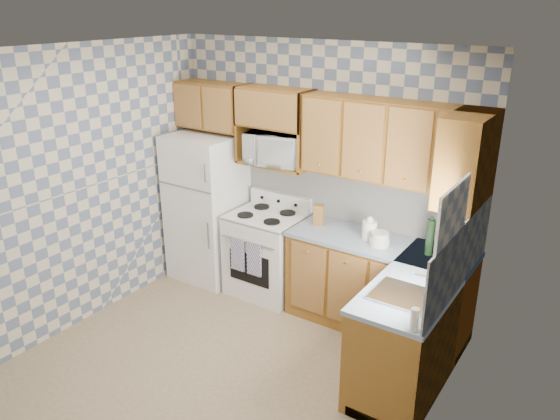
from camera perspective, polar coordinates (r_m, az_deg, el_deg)
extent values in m
plane|color=#78664C|center=(5.10, -5.34, -15.73)|extent=(3.40, 3.40, 0.00)
cube|color=slate|center=(5.67, 4.34, 3.62)|extent=(3.40, 0.02, 2.70)
cube|color=slate|center=(3.68, 15.25, -7.17)|extent=(0.02, 3.20, 2.70)
cube|color=white|center=(5.54, 7.85, 1.40)|extent=(2.60, 0.02, 0.56)
cube|color=white|center=(4.44, 18.35, -4.62)|extent=(0.02, 1.60, 0.56)
cube|color=white|center=(6.27, -7.59, 0.28)|extent=(0.75, 0.70, 1.68)
cube|color=white|center=(5.98, -1.37, -4.66)|extent=(0.76, 0.65, 0.90)
cube|color=silver|center=(5.79, -1.41, -0.61)|extent=(0.76, 0.65, 0.02)
cube|color=white|center=(5.97, 0.09, 1.05)|extent=(0.76, 0.08, 0.17)
cube|color=navy|center=(5.76, -4.43, -4.67)|extent=(0.17, 0.02, 0.36)
cube|color=navy|center=(5.64, -2.73, -5.19)|extent=(0.17, 0.02, 0.36)
cube|color=brown|center=(5.45, 10.14, -7.86)|extent=(1.75, 0.60, 0.88)
cube|color=brown|center=(4.87, 13.99, -11.95)|extent=(0.60, 1.60, 0.88)
cube|color=slate|center=(5.24, 10.44, -3.47)|extent=(1.77, 0.63, 0.04)
cube|color=slate|center=(4.64, 14.43, -7.16)|extent=(0.63, 1.60, 0.04)
cube|color=brown|center=(5.05, 11.79, 6.95)|extent=(1.75, 0.33, 0.74)
cube|color=brown|center=(6.11, -7.06, 10.78)|extent=(0.82, 0.33, 0.50)
cube|color=brown|center=(4.67, 18.99, 5.09)|extent=(0.33, 0.70, 0.74)
cube|color=brown|center=(5.75, -0.54, 4.80)|extent=(0.80, 0.33, 0.03)
imported|color=white|center=(5.67, -0.38, 6.49)|extent=(0.68, 0.53, 0.33)
cube|color=#B7B7BC|center=(4.34, 12.92, -8.77)|extent=(0.48, 0.40, 0.03)
cube|color=silver|center=(4.03, 17.29, -3.24)|extent=(0.02, 0.66, 0.86)
cylinder|color=black|center=(5.01, 15.40, -2.76)|extent=(0.07, 0.07, 0.33)
cylinder|color=black|center=(4.93, 16.26, -3.37)|extent=(0.07, 0.07, 0.31)
cylinder|color=#4C2B0F|center=(5.01, 17.15, -3.20)|extent=(0.07, 0.07, 0.29)
cube|color=brown|center=(5.51, 4.09, -0.49)|extent=(0.12, 0.12, 0.21)
cylinder|color=white|center=(5.24, 9.33, -2.11)|extent=(0.14, 0.14, 0.18)
cylinder|color=beige|center=(3.91, 13.89, -11.06)|extent=(0.06, 0.06, 0.17)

